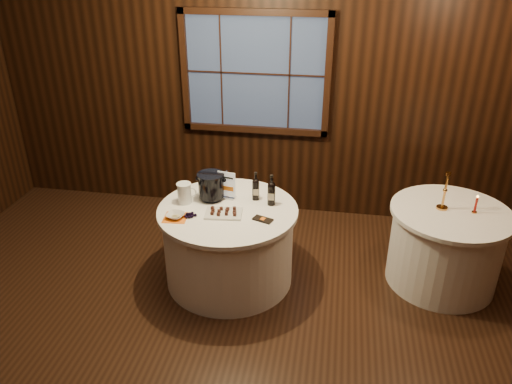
% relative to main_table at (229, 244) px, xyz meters
% --- Properties ---
extents(ground, '(6.00, 6.00, 0.00)m').
position_rel_main_table_xyz_m(ground, '(0.00, -1.00, -0.39)').
color(ground, black).
rests_on(ground, ground).
extents(back_wall, '(6.00, 0.10, 3.00)m').
position_rel_main_table_xyz_m(back_wall, '(0.00, 1.48, 1.16)').
color(back_wall, black).
rests_on(back_wall, ground).
extents(main_table, '(1.28, 1.28, 0.77)m').
position_rel_main_table_xyz_m(main_table, '(0.00, 0.00, 0.00)').
color(main_table, white).
rests_on(main_table, ground).
extents(side_table, '(1.08, 1.08, 0.77)m').
position_rel_main_table_xyz_m(side_table, '(2.00, 0.30, 0.00)').
color(side_table, white).
rests_on(side_table, ground).
extents(sign_stand, '(0.17, 0.11, 0.28)m').
position_rel_main_table_xyz_m(sign_stand, '(-0.05, 0.20, 0.48)').
color(sign_stand, '#AEAEB5').
rests_on(sign_stand, main_table).
extents(port_bottle_left, '(0.07, 0.07, 0.28)m').
position_rel_main_table_xyz_m(port_bottle_left, '(0.22, 0.22, 0.50)').
color(port_bottle_left, black).
rests_on(port_bottle_left, main_table).
extents(port_bottle_right, '(0.07, 0.08, 0.30)m').
position_rel_main_table_xyz_m(port_bottle_right, '(0.38, 0.14, 0.51)').
color(port_bottle_right, black).
rests_on(port_bottle_right, main_table).
extents(ice_bucket, '(0.26, 0.26, 0.26)m').
position_rel_main_table_xyz_m(ice_bucket, '(-0.19, 0.16, 0.52)').
color(ice_bucket, black).
rests_on(ice_bucket, main_table).
extents(chocolate_plate, '(0.35, 0.25, 0.05)m').
position_rel_main_table_xyz_m(chocolate_plate, '(-0.01, -0.11, 0.40)').
color(chocolate_plate, silver).
rests_on(chocolate_plate, main_table).
extents(chocolate_box, '(0.19, 0.14, 0.01)m').
position_rel_main_table_xyz_m(chocolate_box, '(0.35, -0.15, 0.39)').
color(chocolate_box, black).
rests_on(chocolate_box, main_table).
extents(grape_bunch, '(0.18, 0.11, 0.04)m').
position_rel_main_table_xyz_m(grape_bunch, '(-0.29, -0.22, 0.40)').
color(grape_bunch, black).
rests_on(grape_bunch, main_table).
extents(glass_pitcher, '(0.18, 0.14, 0.19)m').
position_rel_main_table_xyz_m(glass_pitcher, '(-0.41, 0.05, 0.48)').
color(glass_pitcher, white).
rests_on(glass_pitcher, main_table).
extents(orange_napkin, '(0.22, 0.22, 0.00)m').
position_rel_main_table_xyz_m(orange_napkin, '(-0.41, -0.24, 0.38)').
color(orange_napkin, orange).
rests_on(orange_napkin, main_table).
extents(cracker_bowl, '(0.18, 0.18, 0.04)m').
position_rel_main_table_xyz_m(cracker_bowl, '(-0.41, -0.24, 0.40)').
color(cracker_bowl, silver).
rests_on(cracker_bowl, orange_napkin).
extents(brass_candlestick, '(0.10, 0.10, 0.36)m').
position_rel_main_table_xyz_m(brass_candlestick, '(1.91, 0.33, 0.51)').
color(brass_candlestick, '#BE833B').
rests_on(brass_candlestick, side_table).
extents(red_candle, '(0.05, 0.05, 0.17)m').
position_rel_main_table_xyz_m(red_candle, '(2.19, 0.30, 0.45)').
color(red_candle, '#BE833B').
rests_on(red_candle, side_table).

